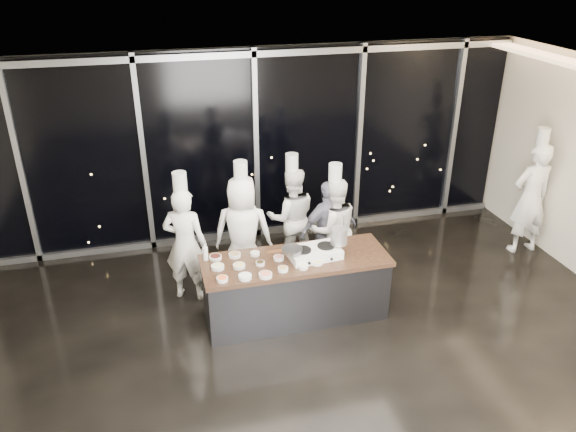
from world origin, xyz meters
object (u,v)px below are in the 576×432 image
Objects in this scene: demo_counter at (295,287)px; frying_pan at (291,250)px; chef_side at (531,197)px; chef_left at (243,232)px; chef_far_left at (185,243)px; guest at (329,230)px; chef_center at (292,217)px; stock_pot at (339,236)px; chef_right at (333,228)px; stove at (314,252)px.

frying_pan reaches higher than demo_counter.
chef_side reaches higher than demo_counter.
chef_left is (-0.45, 1.01, -0.19)m from frying_pan.
guest is at bearing -156.43° from chef_far_left.
chef_center reaches higher than guest.
demo_counter is at bearing -178.99° from stock_pot.
chef_center is 0.66m from guest.
chef_left is at bearing 118.44° from demo_counter.
chef_far_left reaches higher than frying_pan.
chef_far_left is 0.84m from chef_left.
demo_counter is 5.10× the size of frying_pan.
chef_center reaches higher than stock_pot.
frying_pan is at bearing 42.31° from chef_right.
guest is at bearing 43.46° from frying_pan.
chef_center is 0.88× the size of chef_side.
chef_far_left is at bearing 147.72° from demo_counter.
demo_counter is at bearing 82.52° from chef_center.
frying_pan is 1.30m from chef_right.
stove is at bearing -2.24° from demo_counter.
chef_center reaches higher than chef_right.
guest is at bearing -33.15° from chef_right.
guest is at bearing -3.17° from chef_side.
frying_pan is 0.26× the size of chef_center.
frying_pan is 1.12m from chef_left.
stove is 0.39× the size of chef_right.
frying_pan is 2.17× the size of stock_pot.
stove is 0.36× the size of chef_left.
chef_side is (3.38, -0.05, 0.18)m from guest.
stock_pot is 0.12× the size of chef_center.
stock_pot is 1.50m from chef_left.
chef_far_left is at bearing 146.26° from stove.
demo_counter is 1.22m from guest.
stock_pot is 0.99m from guest.
chef_far_left is (-1.29, 0.90, -0.20)m from frying_pan.
stove is 1.06m from chef_right.
chef_right reaches higher than guest.
stove is at bearing 10.23° from chef_side.
stove is 0.34m from frying_pan.
chef_side is (4.20, 0.90, -0.11)m from frying_pan.
stove is 0.39m from stock_pot.
chef_far_left is 1.04× the size of chef_center.
chef_right is (0.50, -0.52, -0.01)m from chef_center.
stock_pot is 0.14× the size of guest.
frying_pan is at bearing -179.62° from stove.
demo_counter is 1.28× the size of chef_far_left.
chef_center is 3.86m from chef_side.
stock_pot is 0.12× the size of chef_far_left.
frying_pan is (-0.32, -0.03, 0.10)m from stove.
frying_pan is 0.26× the size of chef_right.
stock_pot is 1.45m from chef_center.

